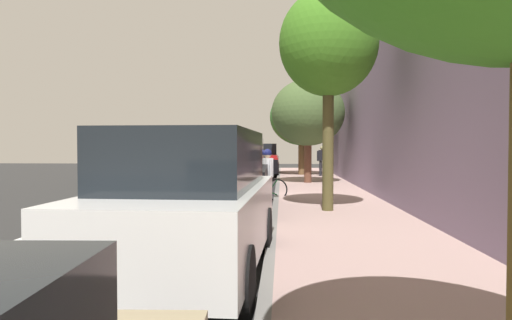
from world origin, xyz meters
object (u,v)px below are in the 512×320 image
at_px(parked_pickup_red_farthest, 262,161).
at_px(pedestrian_on_phone, 322,159).
at_px(bicycle_at_curb, 262,190).
at_px(street_tree_corner, 302,117).
at_px(parked_suv_white_second, 192,202).
at_px(parked_suv_black_mid, 230,175).
at_px(cyclist_with_backpack, 268,170).
at_px(street_tree_far_end, 308,113).
at_px(parked_sedan_dark_blue_far, 247,172).
at_px(street_tree_mid_block, 328,44).

distance_m(parked_pickup_red_farthest, pedestrian_on_phone, 4.36).
distance_m(bicycle_at_curb, street_tree_corner, 12.35).
xyz_separation_m(parked_suv_white_second, parked_pickup_red_farthest, (0.03, 21.86, -0.13)).
height_order(parked_suv_black_mid, cyclist_with_backpack, parked_suv_black_mid).
bearing_deg(street_tree_far_end, street_tree_corner, 90.00).
relative_size(parked_sedan_dark_blue_far, cyclist_with_backpack, 2.61).
relative_size(cyclist_with_backpack, street_tree_far_end, 0.37).
relative_size(parked_suv_black_mid, bicycle_at_curb, 2.83).
xyz_separation_m(cyclist_with_backpack, pedestrian_on_phone, (2.62, 11.00, 0.06)).
relative_size(parked_suv_white_second, street_tree_mid_block, 0.86).
relative_size(parked_suv_white_second, parked_sedan_dark_blue_far, 1.07).
height_order(parked_suv_black_mid, parked_pickup_red_farthest, parked_suv_black_mid).
bearing_deg(street_tree_corner, street_tree_far_end, -90.00).
xyz_separation_m(cyclist_with_backpack, street_tree_corner, (1.57, 12.27, 2.42)).
xyz_separation_m(parked_suv_white_second, street_tree_corner, (2.38, 20.41, 2.43)).
bearing_deg(street_tree_corner, parked_suv_white_second, -96.65).
xyz_separation_m(parked_sedan_dark_blue_far, bicycle_at_curb, (0.74, -3.68, -0.37)).
distance_m(street_tree_mid_block, street_tree_corner, 14.95).
bearing_deg(parked_suv_black_mid, cyclist_with_backpack, 68.29).
distance_m(cyclist_with_backpack, street_tree_corner, 12.60).
distance_m(parked_suv_white_second, street_tree_mid_block, 6.83).
distance_m(parked_sedan_dark_blue_far, street_tree_far_end, 4.22).
xyz_separation_m(parked_sedan_dark_blue_far, street_tree_corner, (2.54, 8.15, 2.70)).
relative_size(street_tree_mid_block, pedestrian_on_phone, 3.35).
bearing_deg(bicycle_at_curb, cyclist_with_backpack, -63.08).
xyz_separation_m(street_tree_far_end, street_tree_corner, (-0.00, 5.91, 0.18)).
bearing_deg(parked_sedan_dark_blue_far, parked_pickup_red_farthest, 88.89).
bearing_deg(bicycle_at_curb, parked_suv_black_mid, -104.28).
distance_m(parked_suv_white_second, parked_suv_black_mid, 5.81).
distance_m(parked_suv_white_second, street_tree_far_end, 14.86).
relative_size(parked_sedan_dark_blue_far, parked_pickup_red_farthest, 0.84).
bearing_deg(bicycle_at_curb, street_tree_corner, 81.36).
relative_size(cyclist_with_backpack, street_tree_mid_block, 0.31).
distance_m(parked_sedan_dark_blue_far, bicycle_at_curb, 3.77).
xyz_separation_m(parked_suv_white_second, cyclist_with_backpack, (0.80, 8.14, 0.01)).
relative_size(street_tree_far_end, street_tree_corner, 0.93).
height_order(street_tree_far_end, pedestrian_on_phone, street_tree_far_end).
relative_size(cyclist_with_backpack, pedestrian_on_phone, 1.03).
bearing_deg(cyclist_with_backpack, parked_sedan_dark_blue_far, 103.17).
xyz_separation_m(street_tree_mid_block, street_tree_corner, (-0.00, 14.92, -0.87)).
relative_size(parked_suv_white_second, pedestrian_on_phone, 2.89).
height_order(bicycle_at_curb, street_tree_corner, street_tree_corner).
xyz_separation_m(parked_suv_black_mid, pedestrian_on_phone, (3.55, 13.33, 0.07)).
relative_size(bicycle_at_curb, cyclist_with_backpack, 0.98).
relative_size(parked_suv_white_second, cyclist_with_backpack, 2.81).
relative_size(street_tree_far_end, pedestrian_on_phone, 2.79).
xyz_separation_m(cyclist_with_backpack, street_tree_far_end, (1.57, 6.36, 2.24)).
bearing_deg(parked_sedan_dark_blue_far, pedestrian_on_phone, 62.47).
distance_m(parked_suv_black_mid, bicycle_at_curb, 2.93).
bearing_deg(parked_suv_white_second, bicycle_at_curb, 86.13).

